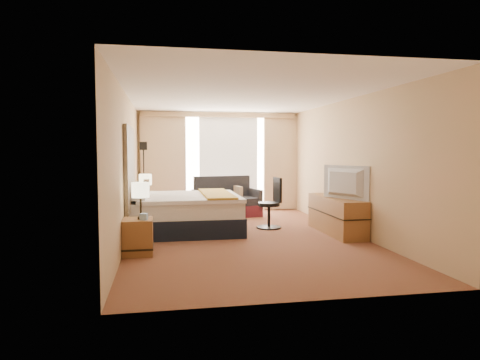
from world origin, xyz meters
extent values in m
cube|color=maroon|center=(0.00, 0.00, 0.00)|extent=(4.20, 7.00, 0.02)
cube|color=white|center=(0.00, 0.00, 2.60)|extent=(4.20, 7.00, 0.02)
cube|color=tan|center=(0.00, 3.50, 1.30)|extent=(4.20, 0.02, 2.60)
cube|color=tan|center=(0.00, -3.50, 1.30)|extent=(4.20, 0.02, 2.60)
cube|color=tan|center=(-2.10, 0.00, 1.30)|extent=(0.02, 7.00, 2.60)
cube|color=tan|center=(2.10, 0.00, 1.30)|extent=(0.02, 7.00, 2.60)
cube|color=black|center=(-2.06, 0.20, 1.28)|extent=(0.06, 1.85, 1.50)
cube|color=#966436|center=(-1.87, -1.05, 0.28)|extent=(0.45, 0.52, 0.55)
cube|color=#966436|center=(-1.87, 1.45, 0.28)|extent=(0.45, 0.52, 0.55)
cube|color=#966436|center=(1.83, 0.00, 0.35)|extent=(0.50, 1.80, 0.70)
cube|color=white|center=(0.25, 3.47, 1.32)|extent=(2.30, 0.02, 2.30)
cube|color=beige|center=(-1.45, 3.38, 1.27)|extent=(1.15, 0.09, 2.50)
cube|color=beige|center=(1.65, 3.38, 1.27)|extent=(0.90, 0.09, 2.50)
cube|color=silver|center=(0.25, 3.43, 1.27)|extent=(1.55, 0.04, 2.50)
cube|color=tan|center=(0.00, 3.34, 2.52)|extent=(4.00, 0.16, 0.12)
cube|color=black|center=(-1.05, 0.73, 0.18)|extent=(2.13, 1.93, 0.35)
cube|color=white|center=(-1.05, 0.73, 0.51)|extent=(2.08, 1.88, 0.30)
cube|color=white|center=(-0.97, 0.73, 0.68)|extent=(1.95, 1.95, 0.07)
cube|color=gold|center=(-0.42, 0.73, 0.73)|extent=(0.56, 1.95, 0.04)
cube|color=white|center=(-1.93, 0.26, 0.81)|extent=(0.28, 0.79, 0.18)
cube|color=white|center=(-1.93, 1.19, 0.81)|extent=(0.28, 0.79, 0.18)
cube|color=beige|center=(-1.79, 0.73, 0.85)|extent=(0.10, 0.43, 0.36)
cube|color=#571822|center=(0.05, 2.45, 0.14)|extent=(1.69, 1.13, 0.28)
cube|color=#29282D|center=(0.06, 2.40, 0.37)|extent=(1.55, 0.95, 0.18)
cube|color=#29282D|center=(-0.02, 2.77, 0.66)|extent=(1.44, 0.45, 0.61)
cube|color=#29282D|center=(-0.65, 2.30, 0.40)|extent=(0.28, 0.84, 0.50)
cube|color=#29282D|center=(0.76, 2.60, 0.40)|extent=(0.28, 0.84, 0.50)
cube|color=beige|center=(0.34, 2.45, 0.55)|extent=(0.17, 0.40, 0.35)
cube|color=black|center=(-1.90, 2.30, 0.01)|extent=(0.23, 0.23, 0.02)
cylinder|color=black|center=(-1.90, 2.30, 0.83)|extent=(0.03, 0.03, 1.60)
cube|color=black|center=(-1.90, 2.30, 1.70)|extent=(0.17, 0.17, 0.19)
cylinder|color=black|center=(0.67, 0.73, 0.02)|extent=(0.51, 0.51, 0.03)
cylinder|color=black|center=(0.67, 0.73, 0.26)|extent=(0.06, 0.06, 0.46)
cylinder|color=black|center=(0.67, 0.73, 0.50)|extent=(0.45, 0.45, 0.07)
cube|color=black|center=(0.85, 0.75, 0.79)|extent=(0.08, 0.41, 0.51)
cube|color=black|center=(-1.82, -1.07, 0.57)|extent=(0.10, 0.10, 0.04)
cylinder|color=black|center=(-1.82, -1.07, 0.76)|extent=(0.03, 0.03, 0.34)
cylinder|color=beige|center=(-1.82, -1.07, 1.00)|extent=(0.27, 0.27, 0.23)
cube|color=black|center=(-1.84, 1.41, 0.57)|extent=(0.09, 0.09, 0.04)
cylinder|color=black|center=(-1.84, 1.41, 0.75)|extent=(0.03, 0.03, 0.33)
cylinder|color=beige|center=(-1.84, 1.41, 0.99)|extent=(0.26, 0.26, 0.23)
cube|color=#95BDE7|center=(-1.77, -1.16, 0.60)|extent=(0.13, 0.13, 0.10)
cube|color=black|center=(-1.81, 1.55, 0.59)|extent=(0.20, 0.16, 0.07)
imported|color=black|center=(1.78, -0.36, 1.01)|extent=(0.58, 1.05, 0.62)
camera|label=1|loc=(-1.50, -7.75, 1.61)|focal=32.00mm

